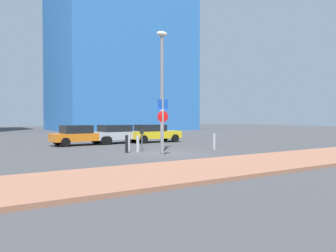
% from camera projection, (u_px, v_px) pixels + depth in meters
% --- Properties ---
extents(ground_plane, '(120.00, 120.00, 0.00)m').
position_uv_depth(ground_plane, '(163.00, 153.00, 19.57)').
color(ground_plane, '#424244').
extents(sidewalk_brick, '(40.00, 4.36, 0.14)m').
position_uv_depth(sidewalk_brick, '(242.00, 165.00, 14.46)').
color(sidewalk_brick, '#9E664C').
rests_on(sidewalk_brick, ground).
extents(parked_car_orange, '(4.31, 2.00, 1.46)m').
position_uv_depth(parked_car_orange, '(80.00, 135.00, 25.04)').
color(parked_car_orange, orange).
rests_on(parked_car_orange, ground).
extents(parked_car_silver, '(4.21, 2.18, 1.43)m').
position_uv_depth(parked_car_silver, '(118.00, 134.00, 26.85)').
color(parked_car_silver, '#B7BABF').
rests_on(parked_car_silver, ground).
extents(parked_car_yellow, '(4.25, 2.05, 1.43)m').
position_uv_depth(parked_car_yellow, '(153.00, 133.00, 28.00)').
color(parked_car_yellow, gold).
rests_on(parked_car_yellow, ground).
extents(parking_sign_post, '(0.59, 0.16, 3.01)m').
position_uv_depth(parking_sign_post, '(163.00, 120.00, 18.33)').
color(parking_sign_post, gray).
rests_on(parking_sign_post, ground).
extents(parking_meter, '(0.18, 0.14, 1.32)m').
position_uv_depth(parking_meter, '(142.00, 137.00, 20.86)').
color(parking_meter, '#4C4C51').
rests_on(parking_meter, ground).
extents(street_lamp, '(0.70, 0.36, 7.01)m').
position_uv_depth(street_lamp, '(162.00, 81.00, 20.15)').
color(street_lamp, gray).
rests_on(street_lamp, ground).
extents(traffic_bollard_near, '(0.13, 0.13, 0.86)m').
position_uv_depth(traffic_bollard_near, '(129.00, 144.00, 20.59)').
color(traffic_bollard_near, '#B7B7BC').
rests_on(traffic_bollard_near, ground).
extents(traffic_bollard_mid, '(0.15, 0.15, 1.01)m').
position_uv_depth(traffic_bollard_mid, '(214.00, 142.00, 21.83)').
color(traffic_bollard_mid, '#B7B7BC').
rests_on(traffic_bollard_mid, ground).
extents(traffic_bollard_far, '(0.17, 0.17, 1.02)m').
position_uv_depth(traffic_bollard_far, '(127.00, 144.00, 19.82)').
color(traffic_bollard_far, black).
rests_on(traffic_bollard_far, ground).
extents(traffic_bollard_edge, '(0.17, 0.17, 0.97)m').
position_uv_depth(traffic_bollard_edge, '(138.00, 144.00, 20.20)').
color(traffic_bollard_edge, '#B7B7BC').
rests_on(traffic_bollard_edge, ground).
extents(building_colorful_midrise, '(19.94, 14.20, 23.40)m').
position_uv_depth(building_colorful_midrise, '(121.00, 54.00, 53.77)').
color(building_colorful_midrise, '#3372BF').
rests_on(building_colorful_midrise, ground).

